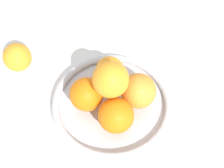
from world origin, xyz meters
TOP-DOWN VIEW (x-y plane):
  - ground_plane at (0.00, 0.00)m, footprint 4.00×4.00m
  - fruit_bowl at (0.00, 0.00)m, footprint 0.29×0.29m
  - orange_pile at (0.01, -0.00)m, footprint 0.18×0.18m
  - stray_orange at (-0.25, -0.12)m, footprint 0.07×0.07m

SIDE VIEW (x-z plane):
  - ground_plane at x=0.00m, z-range 0.00..0.00m
  - fruit_bowl at x=0.00m, z-range 0.00..0.03m
  - stray_orange at x=-0.25m, z-range 0.00..0.07m
  - orange_pile at x=0.01m, z-range 0.02..0.16m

